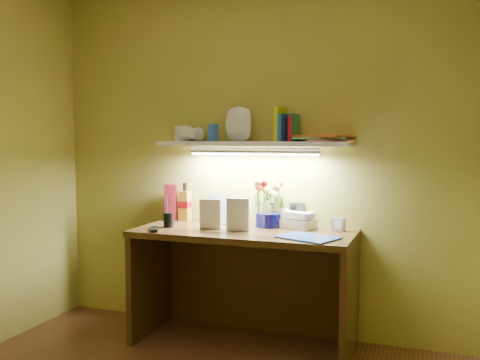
% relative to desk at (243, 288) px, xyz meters
% --- Properties ---
extents(desk, '(1.40, 0.60, 0.75)m').
position_rel_desk_xyz_m(desk, '(0.00, 0.00, 0.00)').
color(desk, '#38240F').
rests_on(desk, ground).
extents(flower_bouquet, '(0.25, 0.25, 0.32)m').
position_rel_desk_xyz_m(flower_bouquet, '(0.11, 0.19, 0.53)').
color(flower_bouquet, '#08063E').
rests_on(flower_bouquet, desk).
extents(telephone, '(0.25, 0.22, 0.12)m').
position_rel_desk_xyz_m(telephone, '(0.31, 0.19, 0.44)').
color(telephone, beige).
rests_on(telephone, desk).
extents(desk_clock, '(0.09, 0.06, 0.08)m').
position_rel_desk_xyz_m(desk_clock, '(0.58, 0.18, 0.42)').
color(desk_clock, silver).
rests_on(desk_clock, desk).
extents(whisky_bottle, '(0.07, 0.07, 0.27)m').
position_rel_desk_xyz_m(whisky_bottle, '(-0.53, 0.24, 0.51)').
color(whisky_bottle, '#BF8721').
rests_on(whisky_bottle, desk).
extents(whisky_box, '(0.11, 0.11, 0.26)m').
position_rel_desk_xyz_m(whisky_box, '(-0.63, 0.22, 0.50)').
color(whisky_box, '#540C11').
rests_on(whisky_box, desk).
extents(pen_cup, '(0.08, 0.08, 0.16)m').
position_rel_desk_xyz_m(pen_cup, '(-0.51, -0.05, 0.46)').
color(pen_cup, black).
rests_on(pen_cup, desk).
extents(art_card, '(0.19, 0.05, 0.19)m').
position_rel_desk_xyz_m(art_card, '(-0.22, 0.20, 0.47)').
color(art_card, white).
rests_on(art_card, desk).
extents(tv_remote, '(0.12, 0.16, 0.02)m').
position_rel_desk_xyz_m(tv_remote, '(-0.53, -0.21, 0.38)').
color(tv_remote, black).
rests_on(tv_remote, desk).
extents(blue_folder, '(0.39, 0.34, 0.01)m').
position_rel_desk_xyz_m(blue_folder, '(0.45, -0.13, 0.38)').
color(blue_folder, blue).
rests_on(blue_folder, desk).
extents(desk_book_a, '(0.15, 0.03, 0.19)m').
position_rel_desk_xyz_m(desk_book_a, '(-0.29, -0.04, 0.47)').
color(desk_book_a, silver).
rests_on(desk_book_a, desk).
extents(desk_book_b, '(0.15, 0.02, 0.21)m').
position_rel_desk_xyz_m(desk_book_b, '(-0.10, -0.05, 0.48)').
color(desk_book_b, white).
rests_on(desk_book_b, desk).
extents(wall_shelf, '(1.32, 0.37, 0.26)m').
position_rel_desk_xyz_m(wall_shelf, '(0.02, 0.19, 0.96)').
color(wall_shelf, white).
rests_on(wall_shelf, ground).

